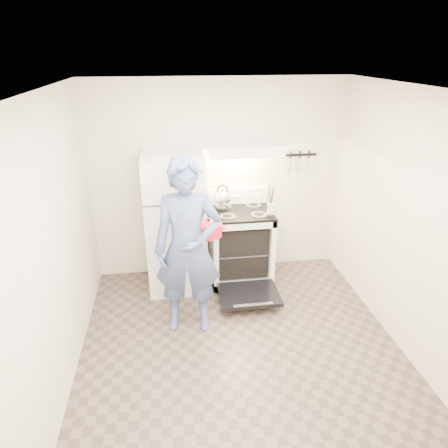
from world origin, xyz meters
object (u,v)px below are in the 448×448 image
(refrigerator, at_px, (176,223))
(stove_body, at_px, (240,246))
(person, at_px, (188,249))
(tea_kettle, at_px, (222,197))
(dutch_oven, at_px, (209,230))

(refrigerator, distance_m, stove_body, 0.90)
(person, bearing_deg, refrigerator, 102.21)
(tea_kettle, relative_size, dutch_oven, 0.85)
(refrigerator, bearing_deg, person, -83.26)
(dutch_oven, bearing_deg, tea_kettle, 69.86)
(dutch_oven, bearing_deg, refrigerator, 123.96)
(dutch_oven, bearing_deg, stove_body, 50.06)
(dutch_oven, bearing_deg, person, -125.61)
(stove_body, height_order, person, person)
(person, distance_m, dutch_oven, 0.43)
(person, xyz_separation_m, dutch_oven, (0.25, 0.35, 0.03))
(tea_kettle, distance_m, dutch_oven, 0.72)
(refrigerator, relative_size, dutch_oven, 4.70)
(stove_body, distance_m, dutch_oven, 0.88)
(tea_kettle, height_order, person, person)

